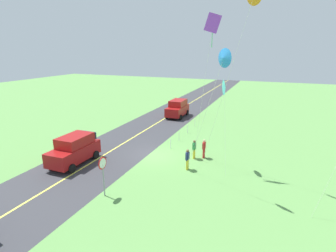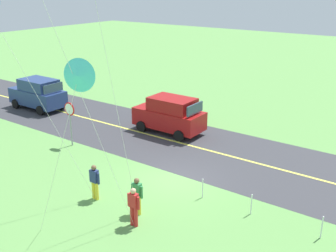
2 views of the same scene
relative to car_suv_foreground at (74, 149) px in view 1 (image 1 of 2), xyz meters
name	(u,v)px [view 1 (image 1 of 2)]	position (x,y,z in m)	size (l,w,h in m)	color
ground_plane	(155,155)	(-3.91, 5.13, -1.20)	(120.00, 120.00, 0.10)	#60994C
asphalt_road	(115,149)	(-3.91, 1.13, -1.15)	(120.00, 7.00, 0.00)	#38383D
road_centre_stripe	(115,149)	(-3.91, 1.13, -1.15)	(120.00, 0.16, 0.00)	#E5E04C
car_suv_foreground	(74,149)	(0.00, 0.00, 0.00)	(4.40, 2.12, 2.24)	maroon
car_parked_west_far	(178,108)	(-17.32, 2.34, 0.00)	(4.40, 2.12, 2.24)	maroon
stop_sign	(103,169)	(3.29, 5.03, 0.65)	(0.76, 0.08, 2.56)	gray
person_adult_near	(194,149)	(-4.44, 8.48, -0.29)	(0.58, 0.22, 1.60)	yellow
person_adult_companion	(204,148)	(-4.87, 9.19, -0.29)	(0.58, 0.22, 1.60)	red
person_child_watcher	(187,159)	(-2.21, 8.62, -0.29)	(0.58, 0.22, 1.60)	yellow
kite_red_low	(212,26)	(-3.61, 9.75, 9.08)	(1.00, 1.89, 11.15)	silver
kite_yellow_high	(224,59)	(-0.18, 11.28, 7.07)	(2.44, 3.16, 8.81)	silver
kite_green_far	(225,88)	(-4.08, 10.75, 4.89)	(2.44, 1.07, 6.61)	silver
fence_post_0	(195,123)	(-13.68, 5.83, -0.70)	(0.05, 0.05, 0.90)	silver
fence_post_1	(188,129)	(-10.95, 5.83, -0.70)	(0.05, 0.05, 0.90)	silver
fence_post_2	(179,136)	(-8.18, 5.83, -0.70)	(0.05, 0.05, 0.90)	silver
fence_post_3	(171,144)	(-5.90, 5.83, -0.70)	(0.05, 0.05, 0.90)	silver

